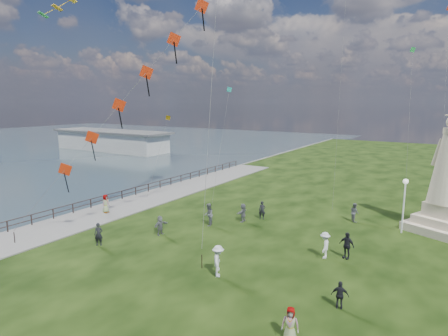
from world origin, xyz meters
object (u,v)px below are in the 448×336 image
Objects in this scene: person_0 at (99,234)px; person_7 at (354,212)px; statue at (446,189)px; person_3 at (340,295)px; person_8 at (325,245)px; lamppost at (405,194)px; person_11 at (243,213)px; person_6 at (262,210)px; person_9 at (347,245)px; person_1 at (209,215)px; person_5 at (160,225)px; person_10 at (106,205)px; pier_pavilion at (111,140)px; person_4 at (290,324)px; person_2 at (218,261)px.

person_7 is at bearing 14.66° from person_0.
statue is 7.25m from person_7.
person_3 is 6.28m from person_8.
person_11 is at bearing -160.67° from lamppost.
person_6 is 9.72m from person_9.
person_1 reaches higher than person_6.
person_10 reaches higher than person_5.
person_7 is 0.91× the size of person_9.
person_5 is 0.84× the size of person_9.
pier_pavilion is at bearing 105.35° from person_0.
person_4 is 15.38m from person_5.
pier_pavilion is at bearing -129.83° from person_8.
person_8 is (-1.41, 9.47, 0.11)m from person_4.
person_8 is at bearing 64.43° from person_11.
person_3 is 0.82× the size of person_8.
person_9 is at bearing -73.53° from person_5.
person_10 is at bearing -134.04° from statue.
person_7 is at bearing 166.23° from lamppost.
person_2 reaches higher than person_5.
person_1 reaches higher than person_4.
person_11 is (-10.93, 9.55, 0.08)m from person_3.
person_6 is (4.99, 7.82, 0.04)m from person_5.
person_6 is 1.00× the size of person_11.
person_8 is 9.20m from person_11.
pier_pavilion is at bearing -121.57° from person_11.
person_6 is (-11.01, -2.70, -2.36)m from lamppost.
person_4 is 23.42m from person_10.
person_8 is at bearing -114.76° from lamppost.
statue is at bearing -115.12° from person_3.
person_11 is at bearing 177.65° from person_9.
person_7 is 22.49m from person_10.
person_9 reaches higher than person_11.
person_3 is 0.89× the size of person_7.
person_8 is (0.18, -9.01, 0.07)m from person_7.
person_5 is (-7.70, 3.52, -0.19)m from person_2.
statue is at bearing 137.44° from person_8.
person_1 reaches higher than person_8.
person_6 is at bearing -166.22° from lamppost.
person_4 is (-1.14, -3.74, 0.05)m from person_3.
person_0 reaches higher than person_4.
pier_pavilion is 17.42× the size of person_10.
person_0 reaches higher than person_3.
pier_pavilion reaches higher than person_11.
person_5 is at bearing -23.78° from person_3.
person_3 is 15.00m from person_7.
person_3 is 0.81× the size of person_9.
person_5 is at bearing -88.80° from person_8.
person_4 is at bearing -73.52° from person_9.
person_11 is at bearing 116.79° from person_1.
statue reaches higher than person_0.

